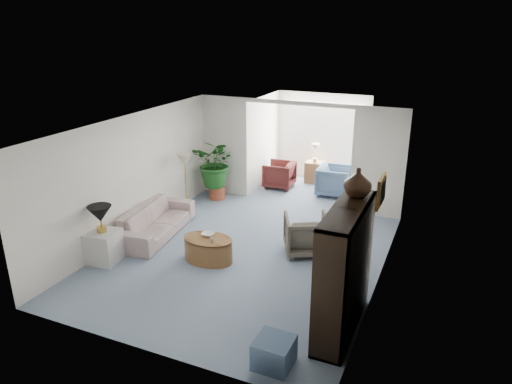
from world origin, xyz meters
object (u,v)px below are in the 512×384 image
at_px(wingback_chair, 306,234).
at_px(sunroom_chair_blue, 334,181).
at_px(table_lamp, 100,214).
at_px(side_table_dark, 346,238).
at_px(coffee_table, 208,249).
at_px(sunroom_chair_maroon, 279,175).
at_px(end_table, 104,246).
at_px(framed_picture, 382,191).
at_px(coffee_cup, 212,240).
at_px(cabinet_urn, 358,183).
at_px(entertainment_cabinet, 344,270).
at_px(ottoman, 274,352).
at_px(floor_lamp, 184,160).
at_px(plant_pot, 217,192).
at_px(sofa, 156,221).
at_px(sunroom_table, 314,172).
at_px(coffee_bowl, 208,234).

xyz_separation_m(wingback_chair, sunroom_chair_blue, (-0.33, 3.35, 0.00)).
bearing_deg(table_lamp, side_table_dark, 28.08).
bearing_deg(coffee_table, sunroom_chair_maroon, 93.55).
xyz_separation_m(end_table, table_lamp, (0.00, 0.00, 0.65)).
height_order(framed_picture, coffee_table, framed_picture).
distance_m(coffee_cup, cabinet_urn, 3.08).
relative_size(entertainment_cabinet, ottoman, 3.91).
relative_size(floor_lamp, entertainment_cabinet, 0.19).
relative_size(plant_pot, sunroom_chair_blue, 0.48).
xyz_separation_m(framed_picture, coffee_cup, (-2.84, -0.40, -1.21)).
bearing_deg(floor_lamp, side_table_dark, -8.63).
bearing_deg(coffee_table, floor_lamp, 130.43).
bearing_deg(entertainment_cabinet, end_table, 177.02).
relative_size(floor_lamp, sunroom_chair_blue, 0.43).
distance_m(sofa, sunroom_chair_maroon, 4.05).
bearing_deg(floor_lamp, entertainment_cabinet, -33.96).
bearing_deg(plant_pot, sunroom_table, 49.27).
distance_m(wingback_chair, cabinet_urn, 2.61).
xyz_separation_m(table_lamp, coffee_cup, (1.90, 0.70, -0.46)).
bearing_deg(sofa, plant_pot, -10.83).
bearing_deg(ottoman, coffee_table, 134.94).
height_order(framed_picture, floor_lamp, framed_picture).
distance_m(floor_lamp, cabinet_urn, 5.12).
distance_m(framed_picture, ottoman, 3.01).
bearing_deg(end_table, sunroom_table, 69.44).
height_order(sofa, coffee_table, sofa).
relative_size(sofa, coffee_table, 2.25).
xyz_separation_m(sofa, cabinet_urn, (4.31, -1.09, 1.76)).
bearing_deg(coffee_cup, side_table_dark, 34.32).
xyz_separation_m(ottoman, plant_pot, (-3.56, 5.14, -0.03)).
height_order(coffee_table, coffee_bowl, coffee_bowl).
relative_size(framed_picture, sunroom_chair_blue, 0.60).
height_order(coffee_cup, plant_pot, coffee_cup).
bearing_deg(coffee_table, side_table_dark, 30.68).
relative_size(wingback_chair, ottoman, 1.73).
distance_m(coffee_table, coffee_cup, 0.32).
distance_m(table_lamp, sunroom_chair_maroon, 5.43).
relative_size(table_lamp, side_table_dark, 0.74).
height_order(floor_lamp, entertainment_cabinet, entertainment_cabinet).
height_order(framed_picture, wingback_chair, framed_picture).
xyz_separation_m(sofa, plant_pot, (0.16, 2.42, -0.15)).
relative_size(wingback_chair, sunroom_chair_maroon, 1.08).
relative_size(sunroom_chair_maroon, sunroom_table, 1.29).
xyz_separation_m(entertainment_cabinet, plant_pot, (-4.15, 4.00, -0.77)).
relative_size(framed_picture, sofa, 0.23).
xyz_separation_m(entertainment_cabinet, sunroom_chair_blue, (-1.53, 5.42, -0.56)).
bearing_deg(table_lamp, coffee_cup, 20.18).
height_order(end_table, cabinet_urn, cabinet_urn).
bearing_deg(side_table_dark, end_table, -151.92).
bearing_deg(wingback_chair, coffee_cup, 13.14).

